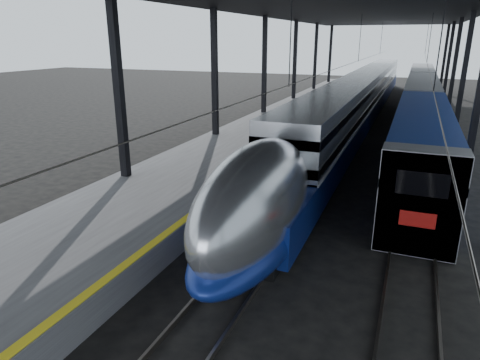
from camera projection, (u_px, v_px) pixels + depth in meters
The scene contains 7 objects.
ground at pixel (183, 267), 14.10m from camera, with size 160.00×160.00×0.00m, color black.
platform at pixel (271, 130), 32.79m from camera, with size 6.00×80.00×1.00m, color #4C4C4F.
yellow_strip at pixel (307, 126), 31.63m from camera, with size 0.30×80.00×0.01m, color yellow.
rails at pixel (379, 144), 30.08m from camera, with size 6.52×80.00×0.16m.
canopy at pixel (352, 7), 28.16m from camera, with size 18.00×75.00×9.47m.
tgv_train at pixel (361, 100), 38.31m from camera, with size 2.90×65.20×4.15m.
second_train at pixel (421, 101), 38.05m from camera, with size 2.71×56.05×3.73m.
Camera 1 is at (6.42, -10.86, 7.16)m, focal length 32.00 mm.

